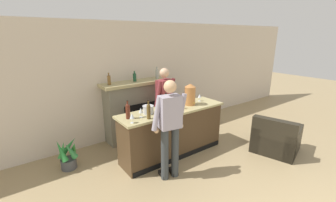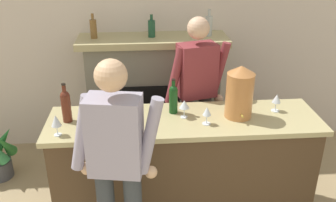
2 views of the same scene
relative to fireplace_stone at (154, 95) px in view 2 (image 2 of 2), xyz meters
name	(u,v)px [view 2 (image 2 of 2)]	position (x,y,z in m)	size (l,w,h in m)	color
wall_back_panel	(185,33)	(0.38, 0.26, 0.66)	(12.00, 0.07, 2.75)	beige
bar_counter	(183,168)	(0.21, -1.18, -0.21)	(2.32, 0.64, 1.01)	#4B3621
fireplace_stone	(154,95)	(0.00, 0.00, 0.00)	(1.63, 0.52, 1.70)	gray
person_customer	(117,167)	(-0.33, -1.81, 0.26)	(0.65, 0.35, 1.76)	#363B3E
person_bartender	(196,96)	(0.40, -0.63, 0.26)	(0.64, 0.37, 1.76)	#413A39
copper_dispenser	(240,92)	(0.68, -1.17, 0.53)	(0.23, 0.27, 0.46)	#B8743C
ice_bucket_steel	(119,110)	(-0.33, -1.13, 0.37)	(0.21, 0.21, 0.15)	silver
wine_bottle_cabernet_heavy	(66,105)	(-0.77, -1.15, 0.45)	(0.08, 0.08, 0.34)	#572417
wine_bottle_rose_blush	(99,116)	(-0.47, -1.37, 0.45)	(0.07, 0.07, 0.35)	brown
wine_bottle_riesling_slim	(173,98)	(0.13, -1.06, 0.44)	(0.08, 0.08, 0.31)	#133F16
wine_glass_front_right	(56,121)	(-0.81, -1.38, 0.42)	(0.08, 0.08, 0.18)	silver
wine_glass_back_row	(277,99)	(1.03, -1.10, 0.41)	(0.08, 0.08, 0.16)	silver
wine_glass_mid_counter	(92,111)	(-0.55, -1.22, 0.42)	(0.08, 0.08, 0.18)	silver
wine_glass_near_bucket	(184,105)	(0.21, -1.15, 0.41)	(0.09, 0.09, 0.16)	silver
wine_glass_front_left	(207,112)	(0.39, -1.29, 0.41)	(0.07, 0.07, 0.16)	silver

